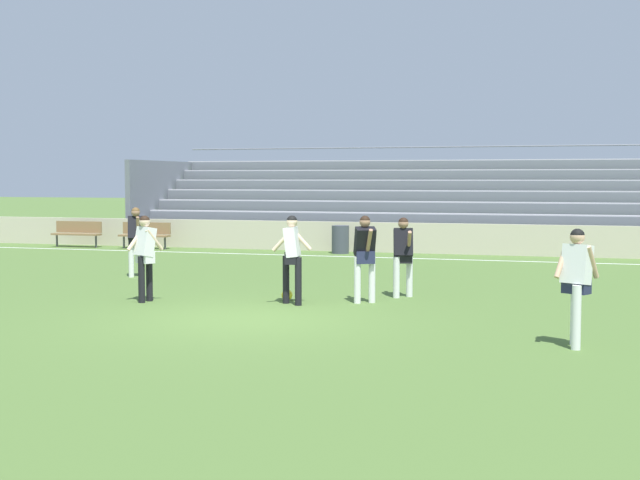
{
  "coord_description": "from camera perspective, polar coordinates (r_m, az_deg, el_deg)",
  "views": [
    {
      "loc": [
        5.29,
        -13.56,
        2.42
      ],
      "look_at": [
        0.07,
        4.16,
        1.07
      ],
      "focal_mm": 47.96,
      "sensor_mm": 36.0,
      "label": 1
    }
  ],
  "objects": [
    {
      "name": "bleacher_stand",
      "position": [
        30.82,
        12.11,
        2.6
      ],
      "size": [
        26.62,
        5.89,
        3.67
      ],
      "color": "#B2B2B7",
      "rests_on": "ground"
    },
    {
      "name": "player_white_overlapping",
      "position": [
        12.68,
        16.74,
        -2.35
      ],
      "size": [
        0.64,
        0.47,
        1.7
      ],
      "color": "white",
      "rests_on": "ground"
    },
    {
      "name": "trash_bin",
      "position": [
        27.4,
        1.37,
        0.03
      ],
      "size": [
        0.56,
        0.56,
        0.9
      ],
      "primitive_type": "cylinder",
      "color": "#3D424C",
      "rests_on": "ground"
    },
    {
      "name": "player_dark_on_ball",
      "position": [
        17.34,
        5.57,
        -0.68
      ],
      "size": [
        0.47,
        0.69,
        1.62
      ],
      "color": "white",
      "rests_on": "ground"
    },
    {
      "name": "field_line_sideline",
      "position": [
        26.0,
        4.61,
        -1.19
      ],
      "size": [
        44.0,
        0.12,
        0.01
      ],
      "primitive_type": "cube",
      "color": "white",
      "rests_on": "ground"
    },
    {
      "name": "player_dark_trailing_run",
      "position": [
        21.26,
        -12.17,
        0.3
      ],
      "size": [
        0.52,
        0.55,
        1.71
      ],
      "color": "white",
      "rests_on": "ground"
    },
    {
      "name": "bench_far_right",
      "position": [
        31.15,
        -15.88,
        0.55
      ],
      "size": [
        1.8,
        0.4,
        0.9
      ],
      "color": "olive",
      "rests_on": "ground"
    },
    {
      "name": "ground_plane",
      "position": [
        14.76,
        -4.85,
        -5.29
      ],
      "size": [
        160.0,
        160.0,
        0.0
      ],
      "primitive_type": "plane",
      "color": "#4C6B30"
    },
    {
      "name": "player_white_deep_cover",
      "position": [
        16.29,
        -1.88,
        -0.76
      ],
      "size": [
        0.68,
        0.45,
        1.71
      ],
      "color": "black",
      "rests_on": "ground"
    },
    {
      "name": "sideline_wall",
      "position": [
        27.75,
        5.39,
        0.15
      ],
      "size": [
        48.0,
        0.16,
        0.98
      ],
      "primitive_type": "cube",
      "color": "beige",
      "rests_on": "ground"
    },
    {
      "name": "bench_near_wall_gap",
      "position": [
        29.82,
        -11.58,
        0.47
      ],
      "size": [
        1.8,
        0.4,
        0.9
      ],
      "color": "olive",
      "rests_on": "ground"
    },
    {
      "name": "player_white_wide_right",
      "position": [
        16.96,
        -11.6,
        -0.69
      ],
      "size": [
        0.64,
        0.46,
        1.69
      ],
      "color": "black",
      "rests_on": "ground"
    },
    {
      "name": "soccer_ball",
      "position": [
        16.91,
        -2.22,
        -3.69
      ],
      "size": [
        0.22,
        0.22,
        0.22
      ],
      "primitive_type": "sphere",
      "color": "yellow",
      "rests_on": "ground"
    },
    {
      "name": "player_dark_wide_left",
      "position": [
        16.49,
        3.01,
        -0.73
      ],
      "size": [
        0.51,
        0.68,
        1.7
      ],
      "color": "white",
      "rests_on": "ground"
    }
  ]
}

